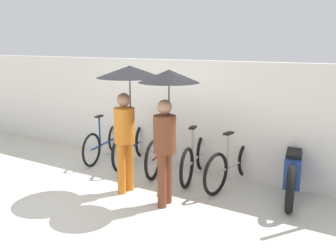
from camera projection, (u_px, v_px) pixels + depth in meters
The scene contains 10 objects.
ground_plane at pixel (99, 203), 5.50m from camera, with size 30.00×30.00×0.00m, color beige.
back_wall at pixel (173, 114), 7.03m from camera, with size 11.69×0.12×2.01m.
parked_bicycle_0 at pixel (105, 142), 7.55m from camera, with size 0.53×1.62×0.97m.
parked_bicycle_1 at pixel (133, 145), 7.22m from camera, with size 0.54×1.69×1.01m.
parked_bicycle_2 at pixel (164, 151), 6.88m from camera, with size 0.56×1.73×1.02m.
parked_bicycle_3 at pixel (195, 158), 6.48m from camera, with size 0.52×1.62×0.97m.
parked_bicycle_4 at pixel (233, 164), 6.14m from camera, with size 0.44×1.73×1.00m.
pedestrian_leading at pixel (128, 93), 5.68m from camera, with size 1.01×1.01×1.97m.
pedestrian_center at pixel (167, 104), 5.21m from camera, with size 0.86×0.86×1.95m.
motorcycle at pixel (293, 170), 5.75m from camera, with size 0.68×2.03×0.91m.
Camera 1 is at (3.58, -3.81, 2.30)m, focal length 40.00 mm.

